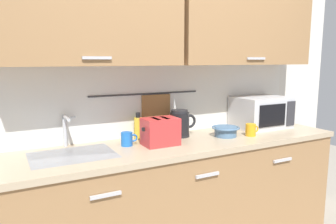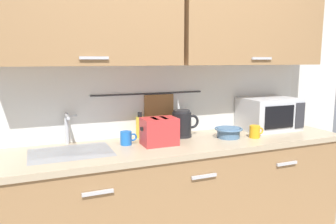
{
  "view_description": "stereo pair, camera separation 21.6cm",
  "coord_description": "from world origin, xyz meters",
  "views": [
    {
      "loc": [
        -1.18,
        -1.68,
        1.49
      ],
      "look_at": [
        -0.11,
        0.33,
        1.12
      ],
      "focal_mm": 34.57,
      "sensor_mm": 36.0,
      "label": 1
    },
    {
      "loc": [
        -0.99,
        -1.78,
        1.49
      ],
      "look_at": [
        -0.11,
        0.33,
        1.12
      ],
      "focal_mm": 34.57,
      "sensor_mm": 36.0,
      "label": 2
    }
  ],
  "objects": [
    {
      "name": "back_wall_assembly",
      "position": [
        -0.0,
        0.53,
        1.52
      ],
      "size": [
        3.7,
        0.41,
        2.5
      ],
      "color": "silver",
      "rests_on": "ground"
    },
    {
      "name": "microwave",
      "position": [
        0.85,
        0.41,
        1.04
      ],
      "size": [
        0.46,
        0.35,
        0.27
      ],
      "color": "silver",
      "rests_on": "counter_unit"
    },
    {
      "name": "toaster",
      "position": [
        -0.2,
        0.28,
        1.0
      ],
      "size": [
        0.26,
        0.17,
        0.19
      ],
      "color": "red",
      "rests_on": "counter_unit"
    },
    {
      "name": "sink_faucet",
      "position": [
        -0.79,
        0.53,
        1.04
      ],
      "size": [
        0.09,
        0.17,
        0.22
      ],
      "color": "#B2B5BA",
      "rests_on": "counter_unit"
    },
    {
      "name": "mixing_bowl",
      "position": [
        0.36,
        0.27,
        0.94
      ],
      "size": [
        0.21,
        0.21,
        0.08
      ],
      "color": "#4C7093",
      "rests_on": "counter_unit"
    },
    {
      "name": "dish_soap_bottle",
      "position": [
        -0.26,
        0.54,
        0.99
      ],
      "size": [
        0.06,
        0.06,
        0.2
      ],
      "color": "yellow",
      "rests_on": "counter_unit"
    },
    {
      "name": "electric_kettle",
      "position": [
        0.05,
        0.44,
        1.0
      ],
      "size": [
        0.23,
        0.16,
        0.21
      ],
      "color": "black",
      "rests_on": "counter_unit"
    },
    {
      "name": "mug_near_sink",
      "position": [
        -0.41,
        0.37,
        0.95
      ],
      "size": [
        0.12,
        0.08,
        0.09
      ],
      "color": "blue",
      "rests_on": "counter_unit"
    },
    {
      "name": "mug_by_kettle",
      "position": [
        0.55,
        0.2,
        0.95
      ],
      "size": [
        0.12,
        0.08,
        0.09
      ],
      "color": "orange",
      "rests_on": "counter_unit"
    },
    {
      "name": "counter_unit",
      "position": [
        -0.01,
        0.3,
        0.46
      ],
      "size": [
        2.53,
        0.64,
        0.9
      ],
      "color": "#997047",
      "rests_on": "ground"
    }
  ]
}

